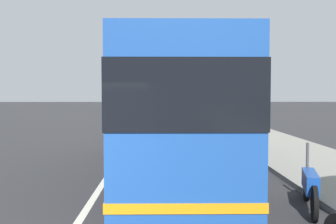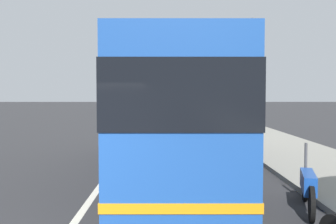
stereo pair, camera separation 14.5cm
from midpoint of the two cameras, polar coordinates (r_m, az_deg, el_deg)
sidewalk_curb at (r=15.00m, az=19.13°, el=-6.11°), size 110.00×3.60×0.14m
lane_divider_line at (r=14.23m, az=-6.80°, el=-6.72°), size 110.00×0.16×0.01m
coach_bus at (r=11.04m, az=1.33°, el=0.66°), size 10.60×2.61×3.43m
motorcycle_far_end at (r=8.38m, az=20.27°, el=-10.18°), size 2.06×0.64×1.28m
car_side_street at (r=47.49m, az=-4.15°, el=0.72°), size 4.22×2.11×1.50m
car_oncoming at (r=34.18m, az=-0.56°, el=-0.02°), size 4.81×2.14×1.53m
utility_pole at (r=22.56m, az=12.53°, el=5.05°), size 0.25×0.25×6.57m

